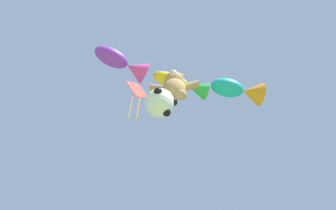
% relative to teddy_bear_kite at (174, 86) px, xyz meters
% --- Properties ---
extents(teddy_bear_kite, '(1.82, 0.80, 1.84)m').
position_rel_teddy_bear_kite_xyz_m(teddy_bear_kite, '(0.00, 0.00, 0.00)').
color(teddy_bear_kite, tan).
extents(soccer_ball_kite, '(1.05, 1.04, 0.96)m').
position_rel_teddy_bear_kite_xyz_m(soccer_ball_kite, '(-0.46, -0.18, -1.54)').
color(soccer_ball_kite, white).
extents(fish_kite_teal, '(2.14, 1.40, 0.91)m').
position_rel_teddy_bear_kite_xyz_m(fish_kite_teal, '(2.47, 0.70, 0.64)').
color(fish_kite_teal, '#19ADB2').
extents(fish_kite_goldfin, '(2.21, 1.48, 0.70)m').
position_rel_teddy_bear_kite_xyz_m(fish_kite_goldfin, '(0.36, 0.28, 0.69)').
color(fish_kite_goldfin, yellow).
extents(fish_kite_violet, '(2.04, 1.72, 0.82)m').
position_rel_teddy_bear_kite_xyz_m(fish_kite_violet, '(-1.74, -0.85, 0.48)').
color(fish_kite_violet, purple).
extents(diamond_kite, '(0.96, 0.97, 3.25)m').
position_rel_teddy_bear_kite_xyz_m(diamond_kite, '(-1.74, 1.30, 2.51)').
color(diamond_kite, red).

